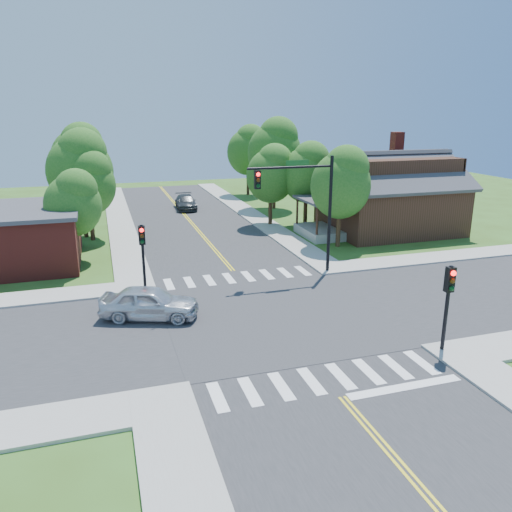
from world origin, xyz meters
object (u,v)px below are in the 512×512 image
object	(u,v)px
signal_mast_ne	(305,197)
signal_pole_se	(449,293)
house_ne	(389,191)
car_silver	(150,303)
car_dgrey	(186,203)
signal_pole_nw	(142,245)

from	to	relation	value
signal_mast_ne	signal_pole_se	distance (m)	11.55
house_ne	car_silver	bearing A→B (deg)	-148.73
signal_pole_se	car_silver	world-z (taller)	signal_pole_se
car_silver	car_dgrey	size ratio (longest dim) A/B	1.03
car_dgrey	signal_mast_ne	bearing A→B (deg)	-78.03
car_silver	house_ne	bearing A→B (deg)	-38.92
house_ne	car_dgrey	distance (m)	20.56
house_ne	car_dgrey	world-z (taller)	house_ne
signal_mast_ne	car_dgrey	world-z (taller)	signal_mast_ne
house_ne	car_dgrey	bearing A→B (deg)	135.22
signal_pole_nw	car_dgrey	distance (m)	23.93
signal_pole_nw	house_ne	xyz separation A→B (m)	(20.71, 8.66, 0.67)
signal_pole_se	car_dgrey	xyz separation A→B (m)	(-4.96, 34.22, -1.97)
signal_pole_se	signal_pole_nw	world-z (taller)	same
signal_mast_ne	signal_pole_se	bearing A→B (deg)	-81.44
signal_mast_ne	car_dgrey	bearing A→B (deg)	98.11
signal_pole_se	house_ne	distance (m)	22.03
signal_pole_se	signal_mast_ne	bearing A→B (deg)	98.56
car_silver	car_dgrey	distance (m)	27.76
signal_mast_ne	car_silver	size ratio (longest dim) A/B	1.42
signal_pole_nw	car_silver	bearing A→B (deg)	-91.92
car_silver	signal_pole_se	bearing A→B (deg)	-102.63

